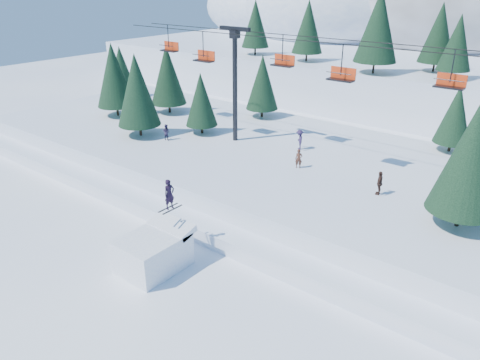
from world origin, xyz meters
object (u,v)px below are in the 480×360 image
Objects in this scene: jump_kicker at (154,250)px; banner_far at (390,311)px; banner_near at (318,285)px; chairlift at (337,82)px.

banner_far is at bearing 18.17° from jump_kicker.
jump_kicker is 10.12m from banner_near.
banner_far is (4.13, 0.38, 0.00)m from banner_near.
banner_near is (9.27, 4.02, -0.69)m from jump_kicker.
chairlift is at bearing 116.22° from banner_near.
chairlift is (3.02, 16.70, 8.09)m from jump_kicker.
jump_kicker is at bearing -161.83° from banner_far.
jump_kicker is 1.92× the size of banner_far.
chairlift reaches higher than jump_kicker.
chairlift is at bearing 130.15° from banner_far.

